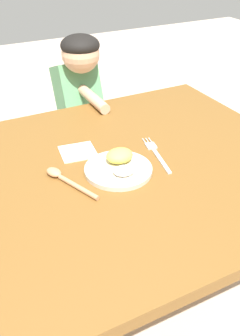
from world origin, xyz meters
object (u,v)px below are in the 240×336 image
fork (156,153)px  plate (119,166)px  spoon (64,178)px  person (80,124)px

fork → plate: bearing=112.1°
spoon → plate: bearing=-119.3°
plate → spoon: (-0.17, 0.02, -0.01)m
fork → spoon: (-0.32, -0.01, 0.01)m
fork → person: person is taller
person → spoon: bearing=65.3°
fork → spoon: 0.32m
spoon → person: (0.30, 0.65, -0.19)m
spoon → person: size_ratio=0.22×
plate → person: person is taller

